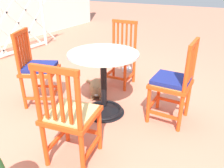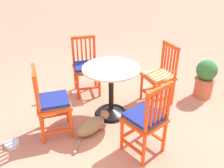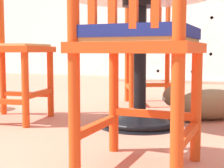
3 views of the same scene
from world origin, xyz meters
name	(u,v)px [view 1 (image 1 of 3)]	position (x,y,z in m)	size (l,w,h in m)	color
ground_plane	(105,111)	(0.00, 0.00, 0.00)	(24.00, 24.00, 0.00)	#C6755B
cafe_table	(104,90)	(-0.02, 0.00, 0.28)	(0.76, 0.76, 0.73)	black
orange_chair_near_fence	(38,69)	(-0.20, 0.81, 0.45)	(0.53, 0.53, 0.91)	#D64214
orange_chair_at_corner	(70,117)	(-0.81, -0.15, 0.43)	(0.46, 0.46, 0.91)	#D64214
orange_chair_tucked_in	(173,83)	(0.20, -0.71, 0.45)	(0.40, 0.40, 0.91)	#D64214
orange_chair_by_planter	(120,55)	(0.77, 0.21, 0.45)	(0.42, 0.42, 0.91)	#D64214
tabby_cat	(97,88)	(0.30, 0.31, 0.10)	(0.56, 0.55, 0.23)	#8E704C
pet_water_bowl	(127,69)	(1.29, 0.33, 0.03)	(0.17, 0.17, 0.05)	silver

